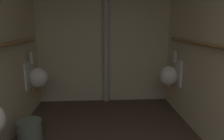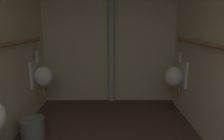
% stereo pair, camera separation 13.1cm
% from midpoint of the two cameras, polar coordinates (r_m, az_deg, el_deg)
% --- Properties ---
extents(wall_back, '(2.63, 0.06, 2.53)m').
position_cam_midpoint_polar(wall_back, '(3.87, -0.08, 9.42)').
color(wall_back, beige).
rests_on(wall_back, ground).
extents(urinal_left_far, '(0.32, 0.30, 0.76)m').
position_cam_midpoint_polar(urinal_left_far, '(3.53, -18.37, -1.61)').
color(urinal_left_far, white).
extents(urinal_right_mid, '(0.32, 0.30, 0.76)m').
position_cam_midpoint_polar(urinal_right_mid, '(3.52, 18.29, -1.62)').
color(urinal_right_mid, white).
extents(standpipe_back_wall, '(0.11, 0.11, 2.48)m').
position_cam_midpoint_polar(standpipe_back_wall, '(3.76, 0.56, 9.33)').
color(standpipe_back_wall, '#B2B2B2').
rests_on(standpipe_back_wall, ground).
extents(waste_bin, '(0.31, 0.31, 0.28)m').
position_cam_midpoint_polar(waste_bin, '(2.93, -20.54, -15.37)').
color(waste_bin, slate).
rests_on(waste_bin, ground).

